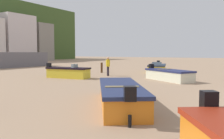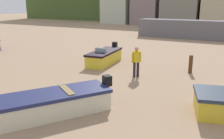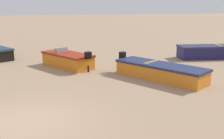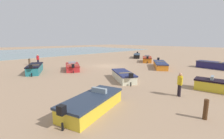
% 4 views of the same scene
% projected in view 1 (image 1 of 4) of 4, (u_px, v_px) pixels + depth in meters
% --- Properties ---
extents(townhouse_right, '(7.13, 5.09, 10.09)m').
position_uv_depth(townhouse_right, '(16.00, 38.00, 50.90)').
color(townhouse_right, silver).
rests_on(townhouse_right, ground).
extents(townhouse_far_right, '(4.64, 5.11, 8.88)m').
position_uv_depth(townhouse_far_right, '(40.00, 42.00, 56.57)').
color(townhouse_far_right, gray).
rests_on(townhouse_far_right, ground).
extents(boat_yellow_2, '(4.48, 2.77, 1.13)m').
position_uv_depth(boat_yellow_2, '(157.00, 68.00, 23.74)').
color(boat_yellow_2, gold).
rests_on(boat_yellow_2, ground).
extents(boat_cream_3, '(3.24, 4.05, 1.11)m').
position_uv_depth(boat_cream_3, '(169.00, 75.00, 16.83)').
color(boat_cream_3, beige).
rests_on(boat_cream_3, ground).
extents(boat_yellow_6, '(1.70, 3.81, 1.16)m').
position_uv_depth(boat_yellow_6, '(68.00, 72.00, 18.53)').
color(boat_yellow_6, gold).
rests_on(boat_yellow_6, ground).
extents(boat_orange_7, '(4.95, 4.07, 1.12)m').
position_uv_depth(boat_orange_7, '(120.00, 95.00, 8.89)').
color(boat_orange_7, orange).
rests_on(boat_orange_7, ground).
extents(mooring_post_mid_beach, '(0.21, 0.21, 1.01)m').
position_uv_depth(mooring_post_mid_beach, '(102.00, 68.00, 23.32)').
color(mooring_post_mid_beach, '#4B2E19').
rests_on(mooring_post_mid_beach, ground).
extents(beach_walker_foreground, '(0.48, 0.48, 1.62)m').
position_uv_depth(beach_walker_foreground, '(108.00, 65.00, 20.16)').
color(beach_walker_foreground, black).
rests_on(beach_walker_foreground, ground).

